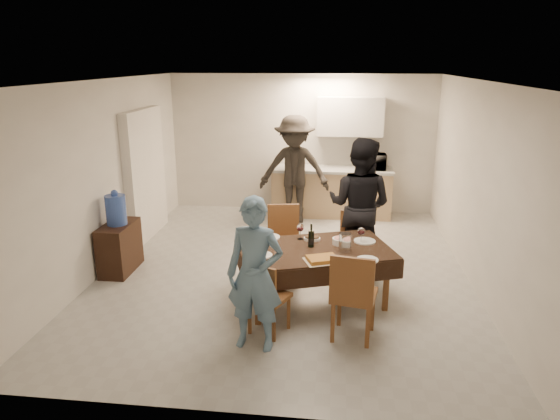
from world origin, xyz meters
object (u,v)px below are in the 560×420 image
Objects in this scene: dining_table at (315,251)px; water_jug at (116,210)px; console at (120,248)px; savoury_tart at (322,259)px; wine_bottle at (311,235)px; water_pitcher at (345,242)px; person_kitchen at (294,170)px; person_far at (359,206)px; person_near at (255,275)px; microwave at (372,161)px.

water_jug is (-2.74, 0.63, 0.23)m from dining_table.
console is 1.92× the size of savoury_tart.
wine_bottle is 0.41m from water_pitcher.
water_pitcher is (3.09, -0.68, -0.08)m from water_jug.
water_pitcher is at bearing -74.64° from person_kitchen.
water_jug is at bearing 160.49° from savoury_tart.
wine_bottle is (2.69, -0.58, 0.50)m from console.
person_far is (0.60, 1.00, 0.09)m from wine_bottle.
water_jug reaches higher than wine_bottle.
console is at bearing 167.91° from wine_bottle.
water_pitcher is at bearing 55.10° from person_near.
microwave is at bearing 82.01° from water_pitcher.
microwave is at bearing 18.02° from person_kitchen.
savoury_tart is (0.10, -0.38, 0.06)m from dining_table.
water_jug is 3.32m from person_far.
microwave reaches higher than savoury_tart.
person_kitchen reaches higher than savoury_tart.
person_kitchen is (-0.47, 3.08, 0.12)m from wine_bottle.
console is 1.81× the size of water_jug.
person_far reaches higher than wine_bottle.
water_pitcher is 3.67m from microwave.
dining_table is 0.38m from water_pitcher.
person_far is at bearing 72.53° from savoury_tart.
savoury_tart is (-0.25, -0.33, -0.09)m from water_pitcher.
microwave is 0.28× the size of person_far.
dining_table is 1.19m from person_near.
person_near is at bearing -114.44° from wine_bottle.
wine_bottle reaches higher than console.
savoury_tart reaches higher than console.
water_jug is 1.86× the size of water_pitcher.
water_jug is at bearing 148.24° from dining_table.
microwave is at bearing 80.16° from person_near.
person_kitchen is (-0.52, 3.13, 0.30)m from dining_table.
wine_bottle is 0.15× the size of person_kitchen.
water_pitcher is 0.42× the size of microwave.
dining_table is 2.82m from water_jug.
person_far is (3.29, 0.42, 0.59)m from console.
person_far is at bearing 43.47° from dining_table.
microwave is at bearing 57.62° from dining_table.
water_jug reaches higher than dining_table.
wine_bottle is at bearing -81.26° from person_kitchen.
person_kitchen reaches higher than person_near.
dining_table is at bearing 171.87° from water_pitcher.
wine_bottle is 0.16× the size of person_far.
person_far is (0.45, 1.43, 0.22)m from savoury_tart.
water_pitcher is 0.14× the size of person_near.
water_jug is 0.21× the size of person_kitchen.
console is 2.79m from person_near.
console is (-2.74, 0.63, -0.32)m from dining_table.
dining_table is 2.73× the size of console.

